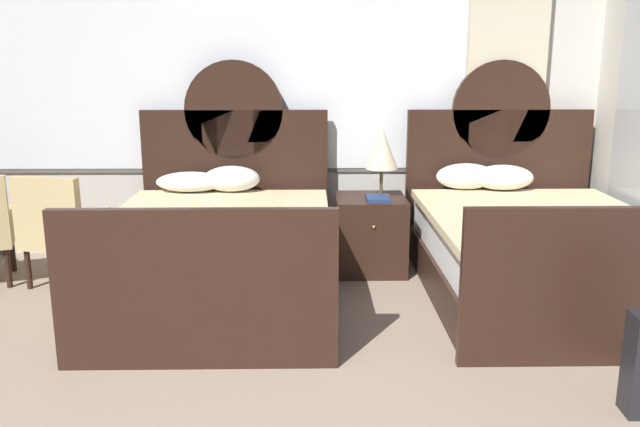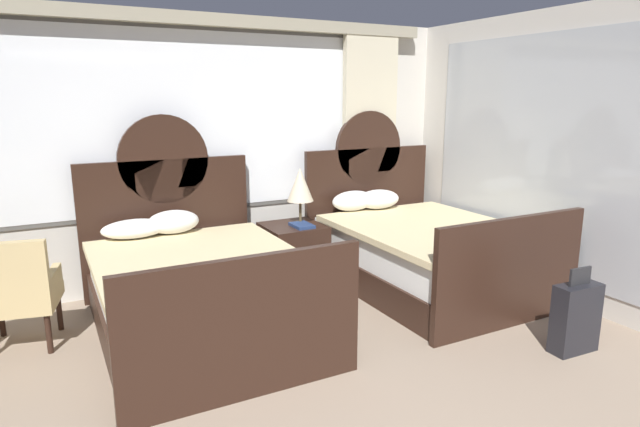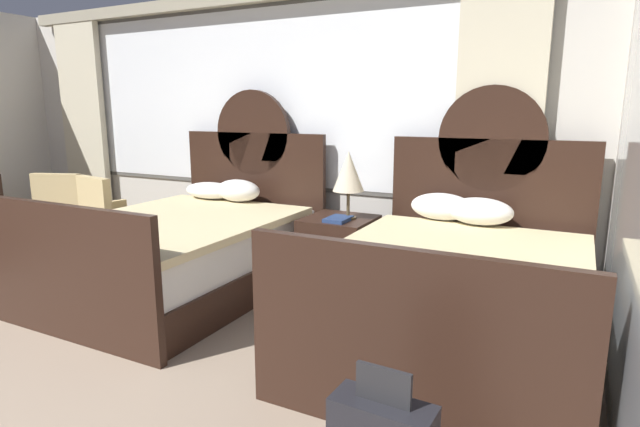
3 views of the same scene
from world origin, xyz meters
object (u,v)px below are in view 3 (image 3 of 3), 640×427
Objects in this scene: table_lamp_on_nightstand at (349,172)px; armchair_by_window_left at (110,216)px; nightstand_between_beds at (339,253)px; book_on_nightstand at (338,219)px; bed_near_window at (187,248)px; bed_near_mirror at (456,290)px; armchair_by_window_centre at (68,210)px.

table_lamp_on_nightstand is 2.62m from armchair_by_window_left.
nightstand_between_beds is 0.35m from book_on_nightstand.
armchair_by_window_left is (-1.30, 0.31, 0.10)m from bed_near_window.
armchair_by_window_left is at bearing 175.09° from bed_near_mirror.
bed_near_mirror reaches higher than armchair_by_window_centre.
book_on_nightstand is (0.05, -0.12, 0.33)m from nightstand_between_beds.
table_lamp_on_nightstand reaches higher than armchair_by_window_left.
bed_near_mirror is 1.41m from table_lamp_on_nightstand.
table_lamp_on_nightstand is at bearing 149.42° from bed_near_mirror.
armchair_by_window_left is at bearing 166.40° from bed_near_window.
nightstand_between_beds is 0.71× the size of armchair_by_window_left.
nightstand_between_beds is (1.16, 0.64, -0.06)m from bed_near_window.
table_lamp_on_nightstand is 2.23× the size of book_on_nightstand.
armchair_by_window_left is 0.66m from armchair_by_window_centre.
bed_near_window reaches higher than table_lamp_on_nightstand.
armchair_by_window_left is at bearing -0.22° from armchair_by_window_centre.
bed_near_mirror is 8.67× the size of book_on_nightstand.
table_lamp_on_nightstand is at bearing 27.01° from bed_near_window.
bed_near_window is 2.53× the size of armchair_by_window_left.
table_lamp_on_nightstand is 0.65× the size of armchair_by_window_centre.
bed_near_mirror is 2.53× the size of armchair_by_window_centre.
bed_near_mirror reaches higher than book_on_nightstand.
armchair_by_window_centre is at bearing 175.81° from bed_near_mirror.
bed_near_window is 2.53× the size of armchair_by_window_centre.
bed_near_window reaches higher than book_on_nightstand.
book_on_nightstand is at bearing -108.92° from table_lamp_on_nightstand.
armchair_by_window_centre reaches higher than nightstand_between_beds.
bed_near_window is 2.32m from bed_near_mirror.
book_on_nightstand is (-0.04, -0.11, -0.39)m from table_lamp_on_nightstand.
armchair_by_window_centre is (-3.12, -0.32, 0.16)m from nightstand_between_beds.
nightstand_between_beds is (-1.15, 0.63, -0.06)m from bed_near_mirror.
nightstand_between_beds is 2.44× the size of book_on_nightstand.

